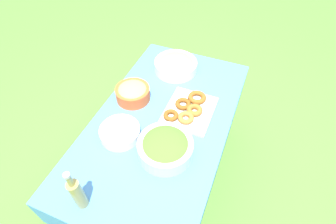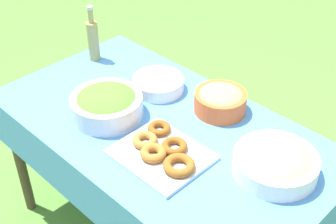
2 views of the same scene
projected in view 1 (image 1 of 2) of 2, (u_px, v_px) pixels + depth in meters
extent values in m
plane|color=#568C38|center=(163.00, 178.00, 2.15)|extent=(14.00, 14.00, 0.00)
cube|color=#4C8CD1|center=(162.00, 122.00, 1.61)|extent=(1.45, 0.80, 0.02)
cube|color=#4C8CD1|center=(221.00, 153.00, 1.61)|extent=(1.45, 0.01, 0.22)
cube|color=#4C8CD1|center=(109.00, 117.00, 1.80)|extent=(1.45, 0.01, 0.22)
cube|color=#4C8CD1|center=(196.00, 69.00, 2.15)|extent=(0.01, 0.80, 0.22)
cylinder|color=#473828|center=(230.00, 105.00, 2.22)|extent=(0.05, 0.05, 0.72)
cylinder|color=#473828|center=(156.00, 85.00, 2.39)|extent=(0.05, 0.05, 0.72)
cylinder|color=silver|center=(165.00, 148.00, 1.41)|extent=(0.30, 0.30, 0.09)
ellipsoid|color=#51892D|center=(165.00, 145.00, 1.39)|extent=(0.26, 0.26, 0.07)
cylinder|color=white|center=(176.00, 66.00, 1.90)|extent=(0.31, 0.31, 0.07)
ellipsoid|color=tan|center=(176.00, 63.00, 1.88)|extent=(0.27, 0.27, 0.07)
cube|color=silver|center=(189.00, 110.00, 1.65)|extent=(0.34, 0.29, 0.02)
torus|color=#93561E|center=(197.00, 97.00, 1.69)|extent=(0.12, 0.12, 0.03)
torus|color=#A36628|center=(195.00, 110.00, 1.62)|extent=(0.13, 0.13, 0.03)
torus|color=brown|center=(183.00, 104.00, 1.66)|extent=(0.11, 0.11, 0.03)
torus|color=#B27533|center=(186.00, 118.00, 1.58)|extent=(0.14, 0.14, 0.03)
torus|color=brown|center=(171.00, 115.00, 1.59)|extent=(0.12, 0.12, 0.03)
cylinder|color=white|center=(121.00, 135.00, 1.52)|extent=(0.23, 0.23, 0.01)
cylinder|color=white|center=(120.00, 134.00, 1.51)|extent=(0.23, 0.23, 0.01)
cylinder|color=white|center=(120.00, 132.00, 1.51)|extent=(0.23, 0.23, 0.01)
cylinder|color=white|center=(120.00, 131.00, 1.50)|extent=(0.23, 0.23, 0.01)
cylinder|color=white|center=(120.00, 130.00, 1.49)|extent=(0.23, 0.23, 0.01)
cylinder|color=#998E4C|center=(78.00, 194.00, 1.18)|extent=(0.06, 0.06, 0.20)
cylinder|color=#998E4C|center=(70.00, 180.00, 1.08)|extent=(0.03, 0.03, 0.07)
cylinder|color=#B7B7B7|center=(67.00, 175.00, 1.05)|extent=(0.03, 0.03, 0.02)
cylinder|color=#E05B28|center=(133.00, 94.00, 1.70)|extent=(0.22, 0.22, 0.09)
ellipsoid|color=tan|center=(132.00, 90.00, 1.68)|extent=(0.19, 0.19, 0.07)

